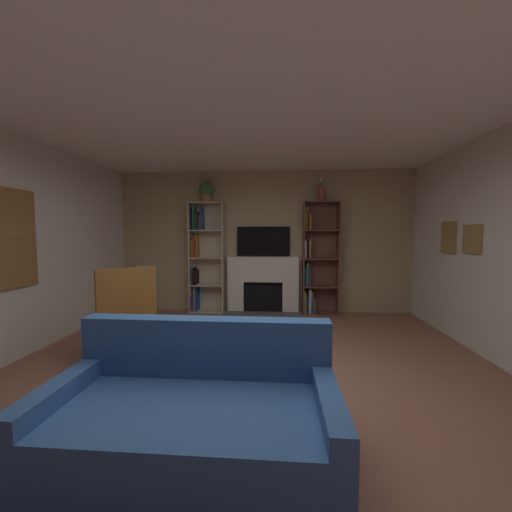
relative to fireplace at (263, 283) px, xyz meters
The scene contains 11 objects.
ground_plane 3.08m from the fireplace, 90.00° to the right, with size 7.52×7.52×0.00m, color #94624E.
wall_back_accent 0.81m from the fireplace, 90.00° to the left, with size 5.74×0.06×2.71m, color tan.
ceiling 3.74m from the fireplace, 90.00° to the right, with size 5.74×6.39×0.06m, color white.
fireplace is the anchor object (origin of this frame).
tv 0.81m from the fireplace, 90.00° to the left, with size 1.01×0.06×0.57m, color black.
bookshelf_left 1.27m from the fireplace, behind, with size 0.65×0.31×2.10m.
bookshelf_right 1.08m from the fireplace, ahead, with size 0.65×0.32×2.10m.
potted_plant 2.06m from the fireplace, behind, with size 0.28×0.28×0.39m.
vase_with_flowers 2.01m from the fireplace, ahead, with size 0.14×0.14×0.44m.
couch 3.96m from the fireplace, 93.49° to the right, with size 1.86×0.93×0.88m.
armchair 2.80m from the fireplace, 124.39° to the right, with size 0.90×0.90×1.12m.
Camera 1 is at (0.31, -2.80, 1.52)m, focal length 21.54 mm.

